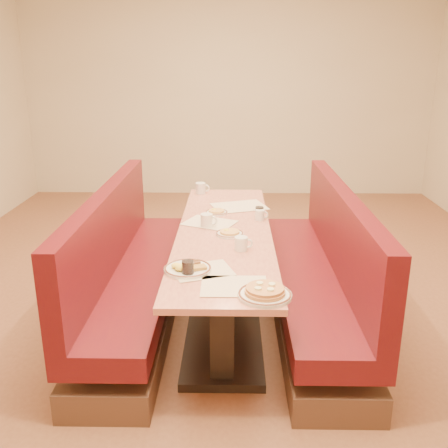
{
  "coord_description": "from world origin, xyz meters",
  "views": [
    {
      "loc": [
        0.06,
        -3.56,
        1.97
      ],
      "look_at": [
        0.0,
        -0.14,
        0.85
      ],
      "focal_mm": 40.0,
      "sensor_mm": 36.0,
      "label": 1
    }
  ],
  "objects_px": {
    "coffee_mug_a": "(242,243)",
    "coffee_mug_c": "(260,215)",
    "booth_left": "(131,277)",
    "coffee_mug_d": "(201,188)",
    "diner_table": "(224,276)",
    "soda_tumbler_near": "(188,269)",
    "pancake_plate": "(265,293)",
    "booth_right": "(319,278)",
    "eggs_plate": "(187,268)",
    "soda_tumbler_mid": "(259,212)",
    "coffee_mug_b": "(207,220)"
  },
  "relations": [
    {
      "from": "pancake_plate",
      "to": "coffee_mug_c",
      "type": "height_order",
      "value": "coffee_mug_c"
    },
    {
      "from": "eggs_plate",
      "to": "soda_tumbler_near",
      "type": "relative_size",
      "value": 3.0
    },
    {
      "from": "coffee_mug_d",
      "to": "coffee_mug_a",
      "type": "bearing_deg",
      "value": -74.76
    },
    {
      "from": "coffee_mug_a",
      "to": "coffee_mug_d",
      "type": "bearing_deg",
      "value": 101.42
    },
    {
      "from": "diner_table",
      "to": "coffee_mug_a",
      "type": "distance_m",
      "value": 0.6
    },
    {
      "from": "coffee_mug_a",
      "to": "coffee_mug_c",
      "type": "xyz_separation_m",
      "value": [
        0.16,
        0.68,
        -0.01
      ]
    },
    {
      "from": "booth_right",
      "to": "eggs_plate",
      "type": "xyz_separation_m",
      "value": [
        -0.95,
        -0.76,
        0.41
      ]
    },
    {
      "from": "diner_table",
      "to": "soda_tumbler_mid",
      "type": "xyz_separation_m",
      "value": [
        0.28,
        0.33,
        0.42
      ]
    },
    {
      "from": "booth_left",
      "to": "coffee_mug_d",
      "type": "height_order",
      "value": "booth_left"
    },
    {
      "from": "booth_left",
      "to": "booth_right",
      "type": "bearing_deg",
      "value": 0.0
    },
    {
      "from": "coffee_mug_b",
      "to": "coffee_mug_a",
      "type": "bearing_deg",
      "value": -53.95
    },
    {
      "from": "booth_right",
      "to": "pancake_plate",
      "type": "relative_size",
      "value": 8.45
    },
    {
      "from": "eggs_plate",
      "to": "soda_tumbler_mid",
      "type": "relative_size",
      "value": 3.15
    },
    {
      "from": "eggs_plate",
      "to": "soda_tumbler_near",
      "type": "height_order",
      "value": "soda_tumbler_near"
    },
    {
      "from": "booth_left",
      "to": "coffee_mug_d",
      "type": "distance_m",
      "value": 1.28
    },
    {
      "from": "booth_right",
      "to": "coffee_mug_d",
      "type": "distance_m",
      "value": 1.54
    },
    {
      "from": "diner_table",
      "to": "coffee_mug_d",
      "type": "xyz_separation_m",
      "value": [
        -0.24,
        1.1,
        0.43
      ]
    },
    {
      "from": "coffee_mug_a",
      "to": "soda_tumbler_near",
      "type": "bearing_deg",
      "value": -129.31
    },
    {
      "from": "booth_right",
      "to": "eggs_plate",
      "type": "height_order",
      "value": "booth_right"
    },
    {
      "from": "coffee_mug_d",
      "to": "soda_tumbler_mid",
      "type": "distance_m",
      "value": 0.93
    },
    {
      "from": "diner_table",
      "to": "eggs_plate",
      "type": "relative_size",
      "value": 8.58
    },
    {
      "from": "diner_table",
      "to": "coffee_mug_c",
      "type": "height_order",
      "value": "coffee_mug_c"
    },
    {
      "from": "pancake_plate",
      "to": "diner_table",
      "type": "bearing_deg",
      "value": 102.23
    },
    {
      "from": "coffee_mug_d",
      "to": "diner_table",
      "type": "bearing_deg",
      "value": -75.99
    },
    {
      "from": "coffee_mug_d",
      "to": "coffee_mug_c",
      "type": "bearing_deg",
      "value": -55.91
    },
    {
      "from": "eggs_plate",
      "to": "coffee_mug_d",
      "type": "bearing_deg",
      "value": 90.93
    },
    {
      "from": "coffee_mug_c",
      "to": "coffee_mug_a",
      "type": "bearing_deg",
      "value": -101.47
    },
    {
      "from": "booth_left",
      "to": "coffee_mug_d",
      "type": "xyz_separation_m",
      "value": [
        0.49,
        1.1,
        0.44
      ]
    },
    {
      "from": "coffee_mug_b",
      "to": "eggs_plate",
      "type": "bearing_deg",
      "value": -86.52
    },
    {
      "from": "booth_left",
      "to": "coffee_mug_b",
      "type": "relative_size",
      "value": 18.71
    },
    {
      "from": "pancake_plate",
      "to": "coffee_mug_c",
      "type": "bearing_deg",
      "value": 88.13
    },
    {
      "from": "coffee_mug_c",
      "to": "soda_tumbler_near",
      "type": "relative_size",
      "value": 1.12
    },
    {
      "from": "diner_table",
      "to": "coffee_mug_c",
      "type": "bearing_deg",
      "value": 44.18
    },
    {
      "from": "soda_tumbler_mid",
      "to": "diner_table",
      "type": "bearing_deg",
      "value": -130.69
    },
    {
      "from": "booth_left",
      "to": "coffee_mug_c",
      "type": "distance_m",
      "value": 1.14
    },
    {
      "from": "eggs_plate",
      "to": "soda_tumbler_near",
      "type": "bearing_deg",
      "value": -82.25
    },
    {
      "from": "coffee_mug_c",
      "to": "soda_tumbler_mid",
      "type": "distance_m",
      "value": 0.05
    },
    {
      "from": "soda_tumbler_near",
      "to": "coffee_mug_c",
      "type": "bearing_deg",
      "value": 66.4
    },
    {
      "from": "eggs_plate",
      "to": "coffee_mug_a",
      "type": "bearing_deg",
      "value": 46.53
    },
    {
      "from": "pancake_plate",
      "to": "soda_tumbler_mid",
      "type": "relative_size",
      "value": 3.19
    },
    {
      "from": "pancake_plate",
      "to": "coffee_mug_d",
      "type": "xyz_separation_m",
      "value": [
        -0.48,
        2.2,
        0.03
      ]
    },
    {
      "from": "booth_left",
      "to": "coffee_mug_a",
      "type": "relative_size",
      "value": 20.0
    },
    {
      "from": "eggs_plate",
      "to": "soda_tumbler_mid",
      "type": "distance_m",
      "value": 1.19
    },
    {
      "from": "diner_table",
      "to": "coffee_mug_b",
      "type": "height_order",
      "value": "coffee_mug_b"
    },
    {
      "from": "booth_right",
      "to": "coffee_mug_c",
      "type": "bearing_deg",
      "value": 148.5
    },
    {
      "from": "booth_left",
      "to": "booth_right",
      "type": "height_order",
      "value": "same"
    },
    {
      "from": "pancake_plate",
      "to": "coffee_mug_b",
      "type": "distance_m",
      "value": 1.25
    },
    {
      "from": "diner_table",
      "to": "booth_right",
      "type": "bearing_deg",
      "value": 0.0
    },
    {
      "from": "diner_table",
      "to": "soda_tumbler_near",
      "type": "distance_m",
      "value": 0.96
    },
    {
      "from": "eggs_plate",
      "to": "soda_tumbler_near",
      "type": "distance_m",
      "value": 0.08
    }
  ]
}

